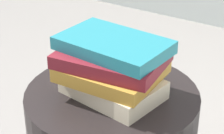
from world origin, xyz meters
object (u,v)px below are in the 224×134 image
at_px(book_ochre, 111,70).
at_px(book_teal, 113,45).
at_px(book_maroon, 113,57).
at_px(book_cream, 113,87).

xyz_separation_m(book_ochre, book_teal, (0.00, 0.01, 0.07)).
bearing_deg(book_maroon, book_cream, -60.64).
xyz_separation_m(book_ochre, book_maroon, (0.00, 0.00, 0.03)).
bearing_deg(book_ochre, book_cream, -35.75).
distance_m(book_cream, book_maroon, 0.08).
height_order(book_cream, book_maroon, book_maroon).
xyz_separation_m(book_cream, book_ochre, (-0.01, 0.01, 0.04)).
height_order(book_cream, book_teal, book_teal).
bearing_deg(book_maroon, book_teal, 63.44).
bearing_deg(book_cream, book_maroon, 133.90).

